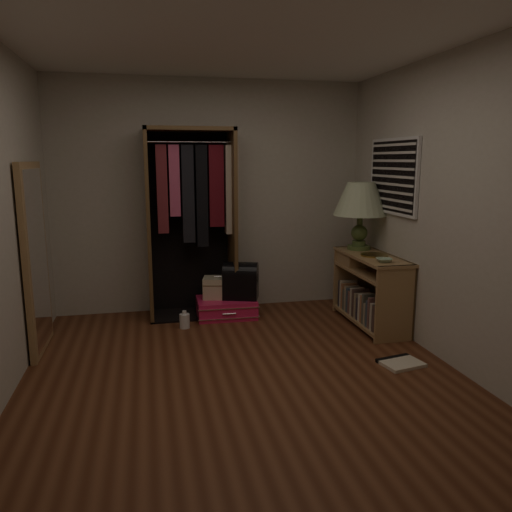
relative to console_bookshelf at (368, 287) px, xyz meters
name	(u,v)px	position (x,y,z in m)	size (l,w,h in m)	color
ground	(245,377)	(-1.53, -1.05, -0.39)	(4.00, 4.00, 0.00)	#542B18
room_walls	(253,189)	(-1.46, -1.00, 1.11)	(3.52, 4.02, 2.60)	#BCB6A7
console_bookshelf	(368,287)	(0.00, 0.00, 0.00)	(0.42, 1.12, 0.75)	#9C774B
open_wardrobe	(194,208)	(-1.74, 0.73, 0.81)	(0.99, 0.50, 2.05)	brown
floor_mirror	(36,259)	(-3.24, -0.05, 0.46)	(0.06, 0.80, 1.70)	#A27C4E
pink_suitcase	(226,308)	(-1.43, 0.55, -0.29)	(0.67, 0.49, 0.20)	#DE1B52
train_case	(219,287)	(-1.50, 0.61, -0.07)	(0.39, 0.31, 0.25)	#B8AE8D
black_bag	(241,280)	(-1.27, 0.54, 0.02)	(0.43, 0.35, 0.41)	black
table_lamp	(361,201)	(0.01, 0.30, 0.89)	(0.75, 0.75, 0.73)	#445A2B
brass_tray	(374,255)	(0.01, -0.09, 0.36)	(0.30, 0.30, 0.02)	#A2863E
ceramic_bowl	(384,260)	(-0.04, -0.41, 0.38)	(0.15, 0.15, 0.04)	#98B597
white_jug	(185,321)	(-1.91, 0.26, -0.32)	(0.11, 0.11, 0.18)	silver
floor_book	(400,362)	(-0.19, -1.07, -0.38)	(0.38, 0.33, 0.03)	beige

